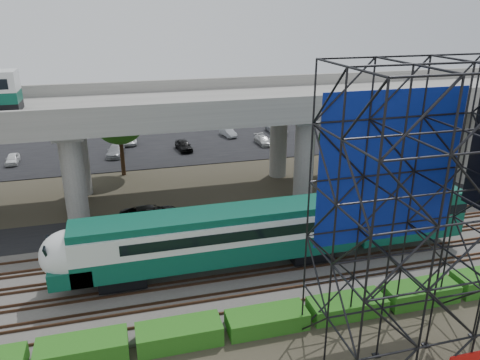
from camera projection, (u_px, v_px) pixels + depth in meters
name	position (u px, v px, depth m)	size (l,w,h in m)	color
ground	(232.00, 289.00, 30.37)	(140.00, 140.00, 0.00)	#474233
ballast_bed	(224.00, 271.00, 32.14)	(90.00, 12.00, 0.20)	slate
service_road	(202.00, 220.00, 39.84)	(90.00, 5.00, 0.08)	black
parking_lot	(168.00, 145.00, 61.07)	(90.00, 18.00, 0.08)	black
harbor_water	(153.00, 110.00, 80.95)	(140.00, 40.00, 0.03)	#465C74
rail_tracks	(224.00, 269.00, 32.08)	(90.00, 9.52, 0.16)	#472D1E
commuter_train	(250.00, 232.00, 31.60)	(29.30, 3.06, 4.30)	black
overpass	(172.00, 113.00, 41.57)	(80.00, 12.00, 12.40)	#9E9B93
scaffold_tower	(420.00, 224.00, 22.30)	(9.36, 6.36, 15.00)	black
hedge_strip	(267.00, 319.00, 26.53)	(34.60, 1.80, 1.20)	#1E5F15
trees	(137.00, 144.00, 41.87)	(40.94, 16.94, 7.69)	#382314
suv	(151.00, 215.00, 39.10)	(2.40, 5.21, 1.45)	black
parked_cars	(175.00, 140.00, 60.82)	(35.68, 9.63, 1.31)	white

